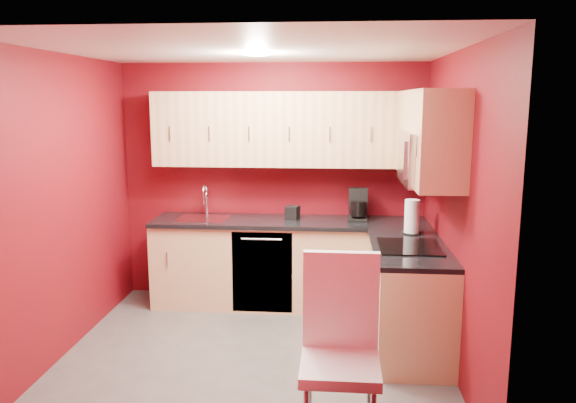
# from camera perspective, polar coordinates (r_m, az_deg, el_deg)

# --- Properties ---
(floor) EXTENTS (3.20, 3.20, 0.00)m
(floor) POSITION_cam_1_polar(r_m,az_deg,el_deg) (4.92, -3.41, -15.26)
(floor) COLOR #53504E
(floor) RESTS_ON ground
(ceiling) EXTENTS (3.20, 3.20, 0.00)m
(ceiling) POSITION_cam_1_polar(r_m,az_deg,el_deg) (4.45, -3.76, 15.17)
(ceiling) COLOR white
(ceiling) RESTS_ON wall_back
(wall_back) EXTENTS (3.20, 0.00, 3.20)m
(wall_back) POSITION_cam_1_polar(r_m,az_deg,el_deg) (5.99, -1.51, 1.95)
(wall_back) COLOR #62090D
(wall_back) RESTS_ON floor
(wall_front) EXTENTS (3.20, 0.00, 3.20)m
(wall_front) POSITION_cam_1_polar(r_m,az_deg,el_deg) (3.09, -7.61, -6.17)
(wall_front) COLOR #62090D
(wall_front) RESTS_ON floor
(wall_left) EXTENTS (0.00, 3.00, 3.00)m
(wall_left) POSITION_cam_1_polar(r_m,az_deg,el_deg) (5.01, -22.01, -0.46)
(wall_left) COLOR #62090D
(wall_left) RESTS_ON floor
(wall_right) EXTENTS (0.00, 3.00, 3.00)m
(wall_right) POSITION_cam_1_polar(r_m,az_deg,el_deg) (4.57, 16.68, -1.10)
(wall_right) COLOR #62090D
(wall_right) RESTS_ON floor
(base_cabinets_back) EXTENTS (2.80, 0.60, 0.87)m
(base_cabinets_back) POSITION_cam_1_polar(r_m,az_deg,el_deg) (5.86, 0.17, -6.42)
(base_cabinets_back) COLOR tan
(base_cabinets_back) RESTS_ON floor
(base_cabinets_right) EXTENTS (0.60, 1.30, 0.87)m
(base_cabinets_right) POSITION_cam_1_polar(r_m,az_deg,el_deg) (4.98, 12.17, -9.72)
(base_cabinets_right) COLOR tan
(base_cabinets_right) RESTS_ON floor
(countertop_back) EXTENTS (2.80, 0.63, 0.04)m
(countertop_back) POSITION_cam_1_polar(r_m,az_deg,el_deg) (5.73, 0.16, -2.10)
(countertop_back) COLOR black
(countertop_back) RESTS_ON base_cabinets_back
(countertop_right) EXTENTS (0.63, 1.27, 0.04)m
(countertop_right) POSITION_cam_1_polar(r_m,az_deg,el_deg) (4.83, 12.22, -4.70)
(countertop_right) COLOR black
(countertop_right) RESTS_ON base_cabinets_right
(upper_cabinets_back) EXTENTS (2.80, 0.35, 0.75)m
(upper_cabinets_back) POSITION_cam_1_polar(r_m,az_deg,el_deg) (5.74, 0.27, 7.36)
(upper_cabinets_back) COLOR tan
(upper_cabinets_back) RESTS_ON wall_back
(upper_cabinets_right) EXTENTS (0.35, 1.55, 0.75)m
(upper_cabinets_right) POSITION_cam_1_polar(r_m,az_deg,el_deg) (4.90, 13.99, 7.28)
(upper_cabinets_right) COLOR tan
(upper_cabinets_right) RESTS_ON wall_right
(microwave) EXTENTS (0.42, 0.76, 0.42)m
(microwave) POSITION_cam_1_polar(r_m,az_deg,el_deg) (4.67, 13.96, 4.35)
(microwave) COLOR silver
(microwave) RESTS_ON upper_cabinets_right
(cooktop) EXTENTS (0.50, 0.55, 0.01)m
(cooktop) POSITION_cam_1_polar(r_m,az_deg,el_deg) (4.79, 12.22, -4.52)
(cooktop) COLOR black
(cooktop) RESTS_ON countertop_right
(sink) EXTENTS (0.52, 0.42, 0.35)m
(sink) POSITION_cam_1_polar(r_m,az_deg,el_deg) (5.87, -8.62, -1.37)
(sink) COLOR silver
(sink) RESTS_ON countertop_back
(dishwasher_front) EXTENTS (0.60, 0.02, 0.82)m
(dishwasher_front) POSITION_cam_1_polar(r_m,az_deg,el_deg) (5.60, -2.64, -7.21)
(dishwasher_front) COLOR black
(dishwasher_front) RESTS_ON base_cabinets_back
(downlight) EXTENTS (0.20, 0.20, 0.01)m
(downlight) POSITION_cam_1_polar(r_m,az_deg,el_deg) (4.75, -3.21, 14.70)
(downlight) COLOR white
(downlight) RESTS_ON ceiling
(coffee_maker) EXTENTS (0.21, 0.27, 0.32)m
(coffee_maker) POSITION_cam_1_polar(r_m,az_deg,el_deg) (5.72, 7.14, -0.35)
(coffee_maker) COLOR black
(coffee_maker) RESTS_ON countertop_back
(napkin_holder) EXTENTS (0.15, 0.15, 0.14)m
(napkin_holder) POSITION_cam_1_polar(r_m,az_deg,el_deg) (5.76, 0.46, -1.13)
(napkin_holder) COLOR black
(napkin_holder) RESTS_ON countertop_back
(paper_towel) EXTENTS (0.21, 0.21, 0.31)m
(paper_towel) POSITION_cam_1_polar(r_m,az_deg,el_deg) (5.25, 12.48, -1.52)
(paper_towel) COLOR silver
(paper_towel) RESTS_ON countertop_right
(dining_chair) EXTENTS (0.48, 0.50, 1.18)m
(dining_chair) POSITION_cam_1_polar(r_m,az_deg,el_deg) (3.54, 5.32, -15.34)
(dining_chair) COLOR white
(dining_chair) RESTS_ON floor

